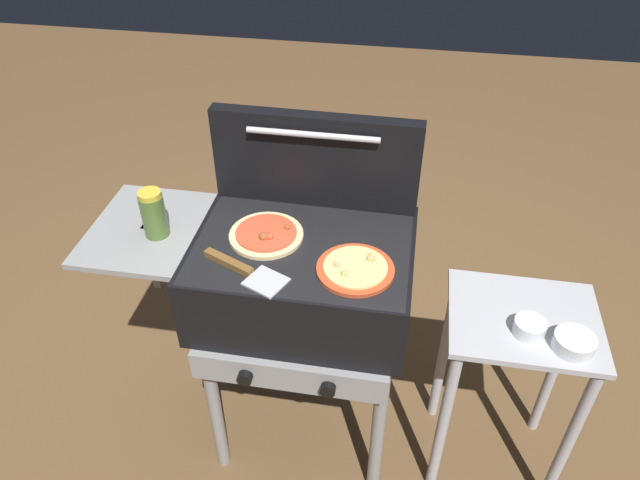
{
  "coord_description": "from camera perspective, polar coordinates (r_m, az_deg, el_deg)",
  "views": [
    {
      "loc": [
        0.27,
        -1.3,
        1.97
      ],
      "look_at": [
        0.05,
        0.0,
        0.92
      ],
      "focal_mm": 33.27,
      "sensor_mm": 36.0,
      "label": 1
    }
  ],
  "objects": [
    {
      "name": "ground_plane",
      "position": [
        2.38,
        -1.25,
        -17.48
      ],
      "size": [
        8.0,
        8.0,
        0.0
      ],
      "primitive_type": "plane",
      "color": "brown"
    },
    {
      "name": "grill",
      "position": [
        1.8,
        -2.04,
        -3.95
      ],
      "size": [
        0.96,
        0.53,
        0.9
      ],
      "color": "black",
      "rests_on": "ground_plane"
    },
    {
      "name": "grill_lid_open",
      "position": [
        1.79,
        -0.41,
        7.69
      ],
      "size": [
        0.63,
        0.08,
        0.3
      ],
      "color": "black",
      "rests_on": "grill"
    },
    {
      "name": "pizza_pepperoni",
      "position": [
        1.73,
        -5.18,
        0.53
      ],
      "size": [
        0.22,
        0.22,
        0.04
      ],
      "color": "beige",
      "rests_on": "grill"
    },
    {
      "name": "pizza_cheese",
      "position": [
        1.61,
        3.43,
        -2.76
      ],
      "size": [
        0.21,
        0.21,
        0.03
      ],
      "color": "#C64723",
      "rests_on": "grill"
    },
    {
      "name": "sauce_jar",
      "position": [
        1.76,
        -15.72,
        2.44
      ],
      "size": [
        0.07,
        0.07,
        0.15
      ],
      "color": "#4C6B2D",
      "rests_on": "grill"
    },
    {
      "name": "spatula",
      "position": [
        1.62,
        -7.35,
        -2.89
      ],
      "size": [
        0.26,
        0.16,
        0.02
      ],
      "color": "#B7BABF",
      "rests_on": "grill"
    },
    {
      "name": "prep_table",
      "position": [
        1.99,
        17.93,
        -11.07
      ],
      "size": [
        0.44,
        0.36,
        0.71
      ],
      "color": "#B2B2B7",
      "rests_on": "ground_plane"
    },
    {
      "name": "topping_bowl_near",
      "position": [
        1.79,
        19.5,
        -7.96
      ],
      "size": [
        0.09,
        0.09,
        0.04
      ],
      "color": "silver",
      "rests_on": "prep_table"
    },
    {
      "name": "topping_bowl_far",
      "position": [
        1.79,
        23.22,
        -9.12
      ],
      "size": [
        0.11,
        0.11,
        0.04
      ],
      "color": "silver",
      "rests_on": "prep_table"
    }
  ]
}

